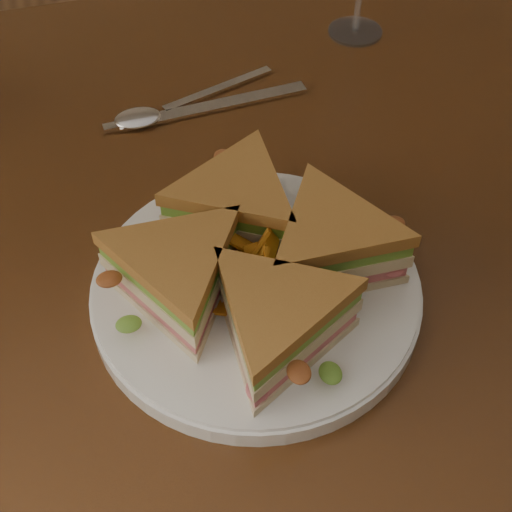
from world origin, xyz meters
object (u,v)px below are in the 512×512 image
object	(u,v)px
plate	(256,291)
sandwich_wedges	(256,260)
spoon	(158,111)
knife	(200,110)
table	(272,266)

from	to	relation	value
plate	sandwich_wedges	xyz separation A→B (m)	(-0.00, 0.00, 0.04)
plate	spoon	xyz separation A→B (m)	(-0.03, 0.25, -0.00)
plate	knife	size ratio (longest dim) A/B	1.21
spoon	table	bearing A→B (deg)	-79.45
knife	spoon	bearing A→B (deg)	168.00
table	knife	size ratio (longest dim) A/B	5.57
plate	table	bearing A→B (deg)	65.98
table	spoon	size ratio (longest dim) A/B	6.73
plate	knife	bearing A→B (deg)	87.05
sandwich_wedges	spoon	world-z (taller)	sandwich_wedges
plate	sandwich_wedges	world-z (taller)	sandwich_wedges
sandwich_wedges	spoon	xyz separation A→B (m)	(-0.03, 0.25, -0.04)
table	plate	bearing A→B (deg)	-114.02
sandwich_wedges	knife	world-z (taller)	sandwich_wedges
plate	knife	distance (m)	0.25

